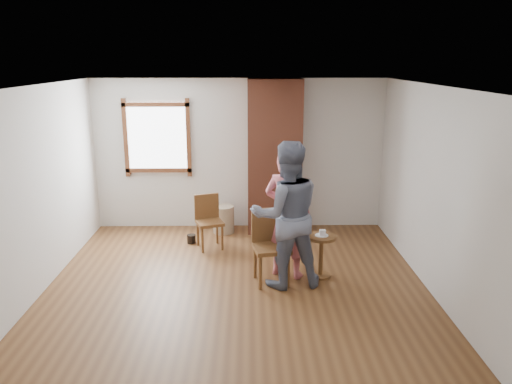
# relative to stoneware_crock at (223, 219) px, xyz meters

# --- Properties ---
(ground) EXTENTS (5.50, 5.50, 0.00)m
(ground) POSITION_rel_stoneware_crock_xyz_m (0.27, -2.40, -0.24)
(ground) COLOR brown
(ground) RESTS_ON ground
(room_shell) EXTENTS (5.04, 5.52, 2.62)m
(room_shell) POSITION_rel_stoneware_crock_xyz_m (0.22, -1.79, 1.57)
(room_shell) COLOR silver
(room_shell) RESTS_ON ground
(brick_chimney) EXTENTS (0.90, 0.50, 2.60)m
(brick_chimney) POSITION_rel_stoneware_crock_xyz_m (0.87, 0.10, 1.06)
(brick_chimney) COLOR #994E36
(brick_chimney) RESTS_ON ground
(stoneware_crock) EXTENTS (0.48, 0.48, 0.47)m
(stoneware_crock) POSITION_rel_stoneware_crock_xyz_m (0.00, 0.00, 0.00)
(stoneware_crock) COLOR tan
(stoneware_crock) RESTS_ON ground
(dark_pot) EXTENTS (0.18, 0.18, 0.14)m
(dark_pot) POSITION_rel_stoneware_crock_xyz_m (-0.50, -0.52, -0.16)
(dark_pot) COLOR black
(dark_pot) RESTS_ON ground
(dining_chair_left) EXTENTS (0.50, 0.50, 0.84)m
(dining_chair_left) POSITION_rel_stoneware_crock_xyz_m (-0.20, -0.67, 0.24)
(dining_chair_left) COLOR brown
(dining_chair_left) RESTS_ON ground
(dining_chair_right) EXTENTS (0.53, 0.53, 0.98)m
(dining_chair_right) POSITION_rel_stoneware_crock_xyz_m (0.72, -1.93, 0.32)
(dining_chair_right) COLOR brown
(dining_chair_right) RESTS_ON ground
(side_table) EXTENTS (0.40, 0.40, 0.60)m
(side_table) POSITION_rel_stoneware_crock_xyz_m (1.42, -1.84, 0.17)
(side_table) COLOR brown
(side_table) RESTS_ON ground
(cake_plate) EXTENTS (0.18, 0.18, 0.01)m
(cake_plate) POSITION_rel_stoneware_crock_xyz_m (1.42, -1.84, 0.37)
(cake_plate) COLOR white
(cake_plate) RESTS_ON side_table
(cake_slice) EXTENTS (0.08, 0.07, 0.06)m
(cake_slice) POSITION_rel_stoneware_crock_xyz_m (1.43, -1.84, 0.40)
(cake_slice) COLOR white
(cake_slice) RESTS_ON cake_plate
(man) EXTENTS (1.04, 0.87, 1.93)m
(man) POSITION_rel_stoneware_crock_xyz_m (0.92, -2.06, 0.73)
(man) COLOR #131934
(man) RESTS_ON ground
(person_pink) EXTENTS (0.77, 0.67, 1.78)m
(person_pink) POSITION_rel_stoneware_crock_xyz_m (0.96, -1.77, 0.66)
(person_pink) COLOR #CE6772
(person_pink) RESTS_ON ground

